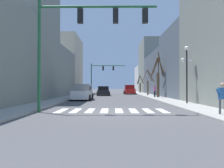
{
  "coord_description": "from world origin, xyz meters",
  "views": [
    {
      "loc": [
        0.09,
        -12.81,
        1.52
      ],
      "look_at": [
        -0.12,
        26.68,
        1.94
      ],
      "focal_mm": 35.0,
      "sensor_mm": 36.0,
      "label": 1
    }
  ],
  "objects": [
    {
      "name": "pedestrian_waiting_at_curb",
      "position": [
        5.44,
        15.29,
        1.08
      ],
      "size": [
        0.27,
        0.68,
        1.57
      ],
      "rotation": [
        0.0,
        0.0,
        4.9
      ],
      "color": "black",
      "rests_on": "sidewalk_right"
    },
    {
      "name": "street_tree_right_far",
      "position": [
        5.96,
        34.87,
        1.97
      ],
      "size": [
        1.52,
        1.49,
        3.83
      ],
      "color": "#473828",
      "rests_on": "sidewalk_right"
    },
    {
      "name": "ground_plane",
      "position": [
        0.0,
        0.0,
        0.0
      ],
      "size": [
        240.0,
        240.0,
        0.0
      ],
      "primitive_type": "plane",
      "color": "#4C4C4F"
    },
    {
      "name": "sidewalk_left",
      "position": [
        -5.6,
        0.0,
        0.07
      ],
      "size": [
        2.21,
        90.0,
        0.15
      ],
      "color": "#9E9E99",
      "rests_on": "ground_plane"
    },
    {
      "name": "building_row_right",
      "position": [
        9.7,
        23.09,
        4.88
      ],
      "size": [
        6.0,
        60.46,
        12.23
      ],
      "color": "gray",
      "rests_on": "ground_plane"
    },
    {
      "name": "street_tree_right_near",
      "position": [
        5.88,
        15.29,
        2.75
      ],
      "size": [
        1.89,
        1.78,
        5.85
      ],
      "color": "brown",
      "rests_on": "sidewalk_right"
    },
    {
      "name": "traffic_signal_near",
      "position": [
        -1.72,
        -0.12,
        4.89
      ],
      "size": [
        6.97,
        0.28,
        6.58
      ],
      "color": "#236038",
      "rests_on": "ground_plane"
    },
    {
      "name": "crosswalk_stripes",
      "position": [
        0.0,
        0.81,
        0.0
      ],
      "size": [
        6.75,
        2.6,
        0.01
      ],
      "color": "white",
      "rests_on": "ground_plane"
    },
    {
      "name": "car_driving_away_lane",
      "position": [
        -1.5,
        23.35,
        0.72
      ],
      "size": [
        2.1,
        4.12,
        1.54
      ],
      "rotation": [
        0.0,
        0.0,
        -1.57
      ],
      "color": "black",
      "rests_on": "ground_plane"
    },
    {
      "name": "traffic_signal_far",
      "position": [
        -2.26,
        30.33,
        4.39
      ],
      "size": [
        6.8,
        0.28,
        6.03
      ],
      "color": "#236038",
      "rests_on": "ground_plane"
    },
    {
      "name": "sidewalk_right",
      "position": [
        5.6,
        0.0,
        0.07
      ],
      "size": [
        2.21,
        90.0,
        0.15
      ],
      "color": "#9E9E99",
      "rests_on": "ground_plane"
    },
    {
      "name": "street_tree_left_near",
      "position": [
        5.57,
        21.42,
        1.9
      ],
      "size": [
        1.96,
        1.26,
        4.06
      ],
      "color": "brown",
      "rests_on": "sidewalk_right"
    },
    {
      "name": "building_row_left",
      "position": [
        -9.7,
        15.77,
        5.17
      ],
      "size": [
        6.0,
        42.06,
        13.63
      ],
      "color": "gray",
      "rests_on": "ground_plane"
    },
    {
      "name": "car_parked_left_near",
      "position": [
        -3.32,
        11.46,
        0.82
      ],
      "size": [
        2.1,
        4.84,
        1.76
      ],
      "rotation": [
        0.0,
        0.0,
        1.57
      ],
      "color": "white",
      "rests_on": "ground_plane"
    },
    {
      "name": "pedestrian_crossing_street",
      "position": [
        5.48,
        -2.03,
        1.06
      ],
      "size": [
        0.67,
        0.23,
        1.55
      ],
      "rotation": [
        0.0,
        0.0,
        3.21
      ],
      "color": "#4C4C51",
      "rests_on": "sidewalk_right"
    },
    {
      "name": "street_lamp_right_corner",
      "position": [
        6.08,
        4.93,
        3.42
      ],
      "size": [
        0.95,
        0.36,
        4.65
      ],
      "color": "black",
      "rests_on": "sidewalk_right"
    },
    {
      "name": "car_parked_right_near",
      "position": [
        3.28,
        29.99,
        0.83
      ],
      "size": [
        2.18,
        4.8,
        1.79
      ],
      "rotation": [
        0.0,
        0.0,
        1.57
      ],
      "color": "red",
      "rests_on": "ground_plane"
    }
  ]
}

